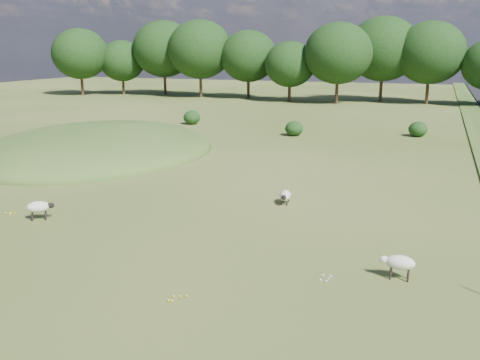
% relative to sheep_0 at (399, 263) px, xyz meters
% --- Properties ---
extents(ground, '(160.00, 160.00, 0.00)m').
position_rel_sheep_0_xyz_m(ground, '(-10.17, 23.15, -0.58)').
color(ground, '#364D18').
rests_on(ground, ground).
extents(mound, '(16.00, 20.00, 4.00)m').
position_rel_sheep_0_xyz_m(mound, '(-22.17, 15.15, -0.58)').
color(mound, '#33561E').
rests_on(mound, ground).
extents(treeline, '(96.28, 14.66, 11.70)m').
position_rel_sheep_0_xyz_m(treeline, '(-11.23, 58.58, 5.99)').
color(treeline, black).
rests_on(treeline, ground).
extents(shrubs, '(23.03, 5.09, 1.37)m').
position_rel_sheep_0_xyz_m(shrubs, '(-11.79, 29.81, 0.08)').
color(shrubs, black).
rests_on(shrubs, ground).
extents(sheep_0, '(1.14, 0.51, 0.83)m').
position_rel_sheep_0_xyz_m(sheep_0, '(0.00, 0.00, 0.00)').
color(sheep_0, beige).
rests_on(sheep_0, ground).
extents(sheep_1, '(1.17, 0.97, 0.85)m').
position_rel_sheep_0_xyz_m(sheep_1, '(-15.32, 0.99, 0.01)').
color(sheep_1, beige).
rests_on(sheep_1, ground).
extents(sheep_2, '(0.64, 1.20, 0.68)m').
position_rel_sheep_0_xyz_m(sheep_2, '(-5.83, 7.15, -0.15)').
color(sheep_2, beige).
rests_on(sheep_2, ground).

